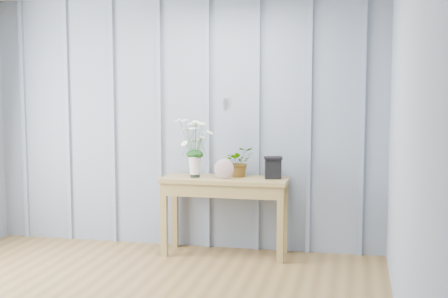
% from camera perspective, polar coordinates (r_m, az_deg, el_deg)
% --- Properties ---
extents(room_shell, '(4.00, 4.50, 2.50)m').
position_cam_1_polar(room_shell, '(4.98, -7.99, 9.88)').
color(room_shell, gray).
rests_on(room_shell, ground).
extents(sideboard, '(1.20, 0.45, 0.75)m').
position_cam_1_polar(sideboard, '(5.97, 0.10, -3.72)').
color(sideboard, olive).
rests_on(sideboard, ground).
extents(daisy_vase, '(0.40, 0.31, 0.57)m').
position_cam_1_polar(daisy_vase, '(5.92, -2.69, 0.82)').
color(daisy_vase, black).
rests_on(daisy_vase, sideboard).
extents(spider_plant, '(0.33, 0.31, 0.29)m').
position_cam_1_polar(spider_plant, '(6.00, 1.42, -1.17)').
color(spider_plant, black).
rests_on(spider_plant, sideboard).
extents(felt_disc_vessel, '(0.19, 0.07, 0.19)m').
position_cam_1_polar(felt_disc_vessel, '(5.86, 0.01, -1.84)').
color(felt_disc_vessel, '#7B4556').
rests_on(felt_disc_vessel, sideboard).
extents(carved_box, '(0.19, 0.16, 0.21)m').
position_cam_1_polar(carved_box, '(5.89, 4.50, -1.69)').
color(carved_box, black).
rests_on(carved_box, sideboard).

